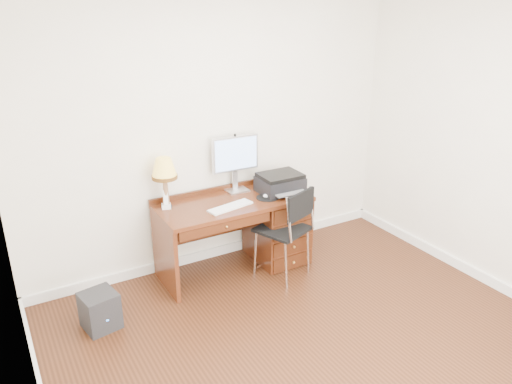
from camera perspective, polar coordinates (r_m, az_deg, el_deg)
ground at (r=4.21m, az=6.82°, el=-16.95°), size 4.00×4.00×0.00m
room_shell at (r=4.60m, az=2.09°, el=-12.31°), size 4.00×4.00×4.00m
desk at (r=5.14m, az=0.65°, el=-3.77°), size 1.50×0.67×0.75m
monitor at (r=5.00m, az=-2.37°, el=4.05°), size 0.50×0.16×0.57m
keyboard at (r=4.70m, az=-2.95°, el=-1.70°), size 0.47×0.21×0.02m
mouse_pad at (r=4.91m, az=1.33°, el=-0.54°), size 0.22×0.22×0.04m
printer at (r=5.05m, az=2.77°, el=1.06°), size 0.44×0.34×0.19m
leg_lamp at (r=4.65m, az=-10.44°, el=2.31°), size 0.24×0.24×0.49m
phone at (r=4.74m, az=-10.24°, el=-1.22°), size 0.11×0.11×0.18m
pen_cup at (r=5.07m, az=0.44°, el=0.58°), size 0.07×0.07×0.09m
chair at (r=4.79m, az=3.50°, el=-3.78°), size 0.56×0.57×0.93m
equipment_box at (r=4.47m, az=-17.41°, el=-12.79°), size 0.32×0.32×0.32m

